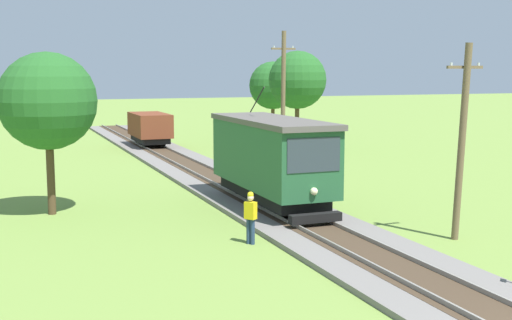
{
  "coord_description": "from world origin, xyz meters",
  "views": [
    {
      "loc": [
        -10.45,
        -8.94,
        5.75
      ],
      "look_at": [
        -0.75,
        16.08,
        2.14
      ],
      "focal_mm": 46.44,
      "sensor_mm": 36.0,
      "label": 1
    }
  ],
  "objects_px": {
    "utility_pole_near_tram": "(462,141)",
    "tree_right_near": "(297,80)",
    "tree_left_far": "(48,101)",
    "track_worker": "(251,215)",
    "utility_pole_mid": "(283,103)",
    "tree_left_near": "(273,86)",
    "red_tram": "(271,157)",
    "freight_car": "(150,128)"
  },
  "relations": [
    {
      "from": "utility_pole_near_tram",
      "to": "tree_right_near",
      "type": "relative_size",
      "value": 0.93
    },
    {
      "from": "tree_left_far",
      "to": "track_worker",
      "type": "bearing_deg",
      "value": -51.27
    },
    {
      "from": "utility_pole_mid",
      "to": "tree_right_near",
      "type": "height_order",
      "value": "utility_pole_mid"
    },
    {
      "from": "utility_pole_near_tram",
      "to": "tree_left_near",
      "type": "bearing_deg",
      "value": 77.18
    },
    {
      "from": "utility_pole_near_tram",
      "to": "utility_pole_mid",
      "type": "xyz_separation_m",
      "value": [
        0.0,
        15.05,
        0.61
      ]
    },
    {
      "from": "track_worker",
      "to": "tree_left_near",
      "type": "xyz_separation_m",
      "value": [
        15.04,
        34.14,
        3.52
      ]
    },
    {
      "from": "tree_right_near",
      "to": "tree_left_far",
      "type": "distance_m",
      "value": 24.26
    },
    {
      "from": "tree_right_near",
      "to": "tree_left_far",
      "type": "bearing_deg",
      "value": -138.81
    },
    {
      "from": "red_tram",
      "to": "utility_pole_near_tram",
      "type": "xyz_separation_m",
      "value": [
        3.98,
        -7.1,
        1.25
      ]
    },
    {
      "from": "tree_left_near",
      "to": "tree_right_near",
      "type": "distance_m",
      "value": 11.21
    },
    {
      "from": "utility_pole_near_tram",
      "to": "track_worker",
      "type": "bearing_deg",
      "value": 162.65
    },
    {
      "from": "utility_pole_mid",
      "to": "track_worker",
      "type": "bearing_deg",
      "value": -117.72
    },
    {
      "from": "track_worker",
      "to": "tree_left_near",
      "type": "distance_m",
      "value": 37.47
    },
    {
      "from": "utility_pole_near_tram",
      "to": "tree_left_far",
      "type": "distance_m",
      "value": 15.8
    },
    {
      "from": "utility_pole_mid",
      "to": "tree_left_far",
      "type": "bearing_deg",
      "value": -155.97
    },
    {
      "from": "utility_pole_mid",
      "to": "utility_pole_near_tram",
      "type": "bearing_deg",
      "value": -90.0
    },
    {
      "from": "tree_left_near",
      "to": "utility_pole_near_tram",
      "type": "bearing_deg",
      "value": -102.82
    },
    {
      "from": "utility_pole_mid",
      "to": "freight_car",
      "type": "bearing_deg",
      "value": 104.1
    },
    {
      "from": "red_tram",
      "to": "tree_left_far",
      "type": "bearing_deg",
      "value": 165.03
    },
    {
      "from": "freight_car",
      "to": "utility_pole_near_tram",
      "type": "bearing_deg",
      "value": -82.65
    },
    {
      "from": "utility_pole_mid",
      "to": "tree_right_near",
      "type": "distance_m",
      "value": 11.81
    },
    {
      "from": "utility_pole_near_tram",
      "to": "tree_left_far",
      "type": "bearing_deg",
      "value": 143.32
    },
    {
      "from": "track_worker",
      "to": "red_tram",
      "type": "bearing_deg",
      "value": -154.71
    },
    {
      "from": "tree_left_near",
      "to": "tree_left_far",
      "type": "distance_m",
      "value": 34.02
    },
    {
      "from": "tree_right_near",
      "to": "red_tram",
      "type": "bearing_deg",
      "value": -117.68
    },
    {
      "from": "utility_pole_near_tram",
      "to": "utility_pole_mid",
      "type": "relative_size",
      "value": 0.85
    },
    {
      "from": "tree_left_near",
      "to": "tree_left_far",
      "type": "bearing_deg",
      "value": -127.89
    },
    {
      "from": "tree_right_near",
      "to": "utility_pole_near_tram",
      "type": "bearing_deg",
      "value": -102.47
    },
    {
      "from": "track_worker",
      "to": "tree_right_near",
      "type": "relative_size",
      "value": 0.25
    },
    {
      "from": "track_worker",
      "to": "tree_left_far",
      "type": "distance_m",
      "value": 10.01
    },
    {
      "from": "utility_pole_near_tram",
      "to": "tree_left_near",
      "type": "height_order",
      "value": "utility_pole_near_tram"
    },
    {
      "from": "red_tram",
      "to": "tree_left_far",
      "type": "height_order",
      "value": "tree_left_far"
    },
    {
      "from": "utility_pole_mid",
      "to": "tree_left_far",
      "type": "distance_m",
      "value": 13.85
    },
    {
      "from": "freight_car",
      "to": "tree_right_near",
      "type": "xyz_separation_m",
      "value": [
        9.6,
        -5.52,
        3.56
      ]
    },
    {
      "from": "red_tram",
      "to": "tree_left_far",
      "type": "relative_size",
      "value": 1.31
    },
    {
      "from": "freight_car",
      "to": "tree_right_near",
      "type": "height_order",
      "value": "tree_right_near"
    },
    {
      "from": "track_worker",
      "to": "freight_car",
      "type": "bearing_deg",
      "value": -130.82
    },
    {
      "from": "track_worker",
      "to": "tree_right_near",
      "type": "xyz_separation_m",
      "value": [
        12.4,
        23.26,
        4.13
      ]
    },
    {
      "from": "tree_left_far",
      "to": "tree_right_near",
      "type": "bearing_deg",
      "value": 41.19
    },
    {
      "from": "utility_pole_near_tram",
      "to": "track_worker",
      "type": "relative_size",
      "value": 3.75
    },
    {
      "from": "track_worker",
      "to": "tree_left_far",
      "type": "xyz_separation_m",
      "value": [
        -5.85,
        7.29,
        3.58
      ]
    },
    {
      "from": "utility_pole_near_tram",
      "to": "tree_left_near",
      "type": "distance_m",
      "value": 37.21
    }
  ]
}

